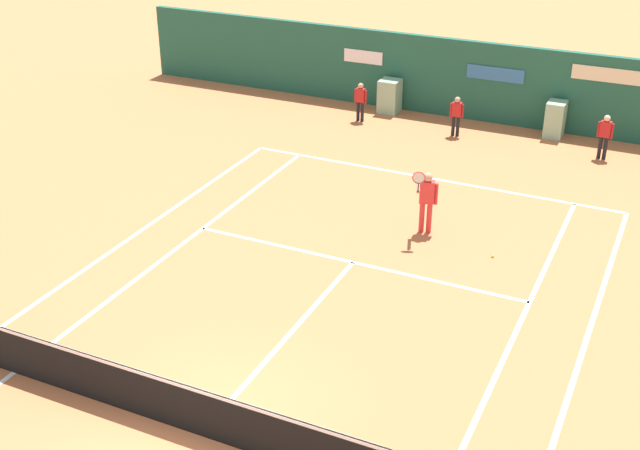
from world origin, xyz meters
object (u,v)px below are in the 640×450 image
object	(u,v)px
ball_kid_right_post	(360,99)
ball_kid_left_post	(456,114)
player_on_baseline	(426,198)
ball_kid_centre_post	(605,134)
tennis_ball_mid_court	(493,256)

from	to	relation	value
ball_kid_right_post	ball_kid_left_post	distance (m)	3.22
player_on_baseline	ball_kid_centre_post	bearing A→B (deg)	-133.46
player_on_baseline	tennis_ball_mid_court	size ratio (longest dim) A/B	26.52
ball_kid_centre_post	tennis_ball_mid_court	distance (m)	7.38
ball_kid_left_post	ball_kid_centre_post	xyz separation A→B (m)	(4.43, 0.00, 0.04)
ball_kid_right_post	ball_kid_left_post	world-z (taller)	ball_kid_right_post
player_on_baseline	ball_kid_right_post	size ratio (longest dim) A/B	1.40
ball_kid_right_post	tennis_ball_mid_court	bearing A→B (deg)	130.73
ball_kid_left_post	tennis_ball_mid_court	xyz separation A→B (m)	(3.10, -7.22, -0.70)
ball_kid_right_post	ball_kid_left_post	size ratio (longest dim) A/B	1.01
player_on_baseline	ball_kid_left_post	size ratio (longest dim) A/B	1.42
ball_kid_right_post	ball_kid_centre_post	xyz separation A→B (m)	(7.66, -0.00, 0.03)
ball_kid_right_post	tennis_ball_mid_court	world-z (taller)	ball_kid_right_post
player_on_baseline	tennis_ball_mid_court	xyz separation A→B (m)	(1.82, -0.52, -0.90)
ball_kid_centre_post	ball_kid_left_post	bearing A→B (deg)	2.68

